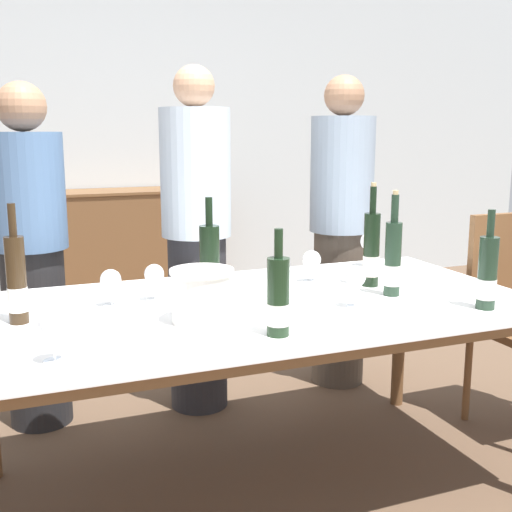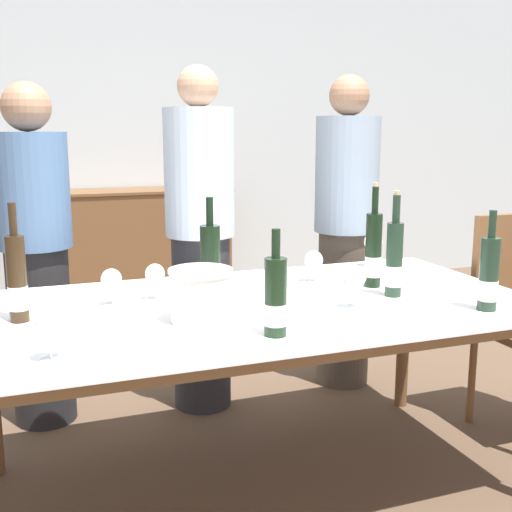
{
  "view_description": "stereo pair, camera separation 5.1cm",
  "coord_description": "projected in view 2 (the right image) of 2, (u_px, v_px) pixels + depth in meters",
  "views": [
    {
      "loc": [
        -0.83,
        -2.1,
        1.36
      ],
      "look_at": [
        0.0,
        0.0,
        0.91
      ],
      "focal_mm": 45.0,
      "sensor_mm": 36.0,
      "label": 1
    },
    {
      "loc": [
        -0.78,
        -2.12,
        1.36
      ],
      "look_at": [
        0.0,
        0.0,
        0.91
      ],
      "focal_mm": 45.0,
      "sensor_mm": 36.0,
      "label": 2
    }
  ],
  "objects": [
    {
      "name": "ground_plane",
      "position": [
        256.0,
        487.0,
        2.48
      ],
      "size": [
        12.0,
        12.0,
        0.0
      ],
      "primitive_type": "plane",
      "color": "brown"
    },
    {
      "name": "back_wall",
      "position": [
        120.0,
        124.0,
        5.06
      ],
      "size": [
        8.0,
        0.1,
        2.8
      ],
      "color": "silver",
      "rests_on": "ground_plane"
    },
    {
      "name": "sideboard_cabinet",
      "position": [
        131.0,
        248.0,
        4.97
      ],
      "size": [
        1.55,
        0.46,
        0.9
      ],
      "color": "brown",
      "rests_on": "ground_plane"
    },
    {
      "name": "dining_table",
      "position": [
        256.0,
        319.0,
        2.35
      ],
      "size": [
        2.07,
        1.1,
        0.73
      ],
      "color": "brown",
      "rests_on": "ground_plane"
    },
    {
      "name": "ice_bucket",
      "position": [
        201.0,
        294.0,
        2.11
      ],
      "size": [
        0.21,
        0.21,
        0.18
      ],
      "color": "white",
      "rests_on": "dining_table"
    },
    {
      "name": "wine_bottle_0",
      "position": [
        276.0,
        299.0,
        1.96
      ],
      "size": [
        0.07,
        0.07,
        0.33
      ],
      "color": "black",
      "rests_on": "dining_table"
    },
    {
      "name": "wine_bottle_1",
      "position": [
        489.0,
        276.0,
        2.24
      ],
      "size": [
        0.07,
        0.07,
        0.35
      ],
      "color": "#1E3323",
      "rests_on": "dining_table"
    },
    {
      "name": "wine_bottle_2",
      "position": [
        394.0,
        260.0,
        2.43
      ],
      "size": [
        0.06,
        0.06,
        0.4
      ],
      "color": "#1E3323",
      "rests_on": "dining_table"
    },
    {
      "name": "wine_bottle_3",
      "position": [
        17.0,
        280.0,
        2.1
      ],
      "size": [
        0.06,
        0.06,
        0.4
      ],
      "color": "#332314",
      "rests_on": "dining_table"
    },
    {
      "name": "wine_bottle_4",
      "position": [
        210.0,
        263.0,
        2.41
      ],
      "size": [
        0.08,
        0.08,
        0.38
      ],
      "color": "black",
      "rests_on": "dining_table"
    },
    {
      "name": "wine_bottle_5",
      "position": [
        373.0,
        252.0,
        2.58
      ],
      "size": [
        0.07,
        0.07,
        0.42
      ],
      "color": "black",
      "rests_on": "dining_table"
    },
    {
      "name": "wine_glass_0",
      "position": [
        111.0,
        280.0,
        2.31
      ],
      "size": [
        0.08,
        0.08,
        0.14
      ],
      "color": "white",
      "rests_on": "dining_table"
    },
    {
      "name": "wine_glass_1",
      "position": [
        49.0,
        324.0,
        1.75
      ],
      "size": [
        0.08,
        0.08,
        0.15
      ],
      "color": "white",
      "rests_on": "dining_table"
    },
    {
      "name": "wine_glass_2",
      "position": [
        373.0,
        243.0,
        2.96
      ],
      "size": [
        0.09,
        0.09,
        0.16
      ],
      "color": "white",
      "rests_on": "dining_table"
    },
    {
      "name": "wine_glass_3",
      "position": [
        356.0,
        278.0,
        2.27
      ],
      "size": [
        0.08,
        0.08,
        0.15
      ],
      "color": "white",
      "rests_on": "dining_table"
    },
    {
      "name": "wine_glass_4",
      "position": [
        155.0,
        275.0,
        2.38
      ],
      "size": [
        0.07,
        0.07,
        0.14
      ],
      "color": "white",
      "rests_on": "dining_table"
    },
    {
      "name": "wine_glass_5",
      "position": [
        314.0,
        261.0,
        2.66
      ],
      "size": [
        0.08,
        0.08,
        0.13
      ],
      "color": "white",
      "rests_on": "dining_table"
    },
    {
      "name": "person_host",
      "position": [
        36.0,
        258.0,
        2.91
      ],
      "size": [
        0.33,
        0.33,
        1.56
      ],
      "color": "#262628",
      "rests_on": "ground_plane"
    },
    {
      "name": "person_guest_left",
      "position": [
        200.0,
        242.0,
        3.07
      ],
      "size": [
        0.33,
        0.33,
        1.65
      ],
      "color": "#2D2D33",
      "rests_on": "ground_plane"
    },
    {
      "name": "person_guest_right",
      "position": [
        346.0,
        234.0,
        3.37
      ],
      "size": [
        0.33,
        0.33,
        1.63
      ],
      "color": "#51473D",
      "rests_on": "ground_plane"
    }
  ]
}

